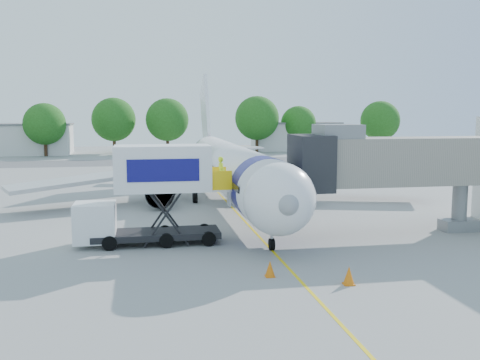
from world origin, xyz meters
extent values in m
plane|color=#959593|center=(0.00, 0.00, 0.00)|extent=(160.00, 160.00, 0.00)
cube|color=yellow|center=(0.00, 0.00, 0.01)|extent=(0.15, 70.00, 0.01)
cube|color=#59595B|center=(0.00, 42.00, 0.00)|extent=(120.00, 10.00, 0.01)
cylinder|color=white|center=(0.00, 3.00, 3.00)|extent=(3.70, 28.00, 3.70)
sphere|color=white|center=(0.00, -11.00, 3.00)|extent=(3.70, 3.70, 3.70)
sphere|color=gray|center=(0.00, -12.55, 3.00)|extent=(1.10, 1.10, 1.10)
cone|color=white|center=(0.00, 20.00, 3.00)|extent=(3.70, 6.00, 3.70)
cube|color=white|center=(0.00, 21.00, 7.20)|extent=(0.35, 7.26, 8.29)
cube|color=#AEB1B3|center=(9.00, 6.50, 2.30)|extent=(16.17, 9.32, 1.42)
cube|color=#AEB1B3|center=(-9.00, 6.50, 2.30)|extent=(16.17, 9.32, 1.42)
cylinder|color=#999BA0|center=(5.50, 4.50, 1.30)|extent=(2.10, 3.60, 2.10)
cylinder|color=#999BA0|center=(-5.50, 4.50, 1.30)|extent=(2.10, 3.60, 2.10)
cube|color=black|center=(0.00, -11.30, 3.45)|extent=(2.60, 1.39, 0.81)
cylinder|color=navy|center=(0.00, -8.00, 3.00)|extent=(3.73, 2.00, 3.73)
cylinder|color=silver|center=(0.00, -9.50, 0.75)|extent=(0.16, 0.16, 1.50)
cylinder|color=black|center=(0.00, -9.50, 0.32)|extent=(0.25, 0.64, 0.64)
cylinder|color=black|center=(2.60, 6.00, 0.45)|extent=(0.35, 0.90, 0.90)
cylinder|color=black|center=(-2.60, 6.00, 0.45)|extent=(0.35, 0.90, 0.90)
cube|color=gray|center=(9.00, -7.00, 4.40)|extent=(13.60, 2.60, 2.80)
cube|color=black|center=(2.90, -7.00, 4.40)|extent=(2.00, 3.20, 3.20)
cube|color=slate|center=(4.50, -7.00, 6.20)|extent=(2.40, 2.40, 0.80)
cylinder|color=slate|center=(12.50, -7.00, 1.50)|extent=(0.90, 0.90, 3.00)
cube|color=slate|center=(12.50, -7.00, 0.35)|extent=(2.20, 1.20, 0.70)
cylinder|color=black|center=(11.60, -7.00, 0.35)|extent=(0.30, 0.70, 0.70)
cylinder|color=black|center=(13.40, -7.00, 0.35)|extent=(0.30, 0.70, 0.70)
cube|color=black|center=(-6.00, -7.00, 0.55)|extent=(7.00, 2.30, 0.35)
cube|color=white|center=(-9.30, -7.00, 1.35)|extent=(2.20, 2.20, 2.10)
cube|color=black|center=(-9.30, -7.00, 1.80)|extent=(1.90, 2.10, 0.70)
cube|color=white|center=(-5.60, -7.00, 4.25)|extent=(5.20, 2.40, 2.50)
cube|color=navy|center=(-5.60, -8.22, 4.25)|extent=(3.80, 0.04, 1.20)
cube|color=silver|center=(-2.45, -7.00, 3.05)|extent=(1.10, 2.20, 0.10)
cube|color=yellow|center=(-2.45, -8.05, 3.60)|extent=(1.10, 0.06, 1.10)
cube|color=yellow|center=(-2.45, -5.95, 3.60)|extent=(1.10, 0.06, 1.10)
cylinder|color=black|center=(-3.20, -8.05, 0.40)|extent=(0.80, 0.25, 0.80)
cylinder|color=black|center=(-3.20, -5.95, 0.40)|extent=(0.80, 0.25, 0.80)
cylinder|color=black|center=(-8.50, -8.05, 0.40)|extent=(0.80, 0.25, 0.80)
cylinder|color=black|center=(-8.50, -5.95, 0.40)|extent=(0.80, 0.25, 0.80)
imported|color=#AFDE17|center=(-2.33, -7.00, 3.96)|extent=(0.58, 0.72, 1.73)
cube|color=white|center=(-2.59, -18.88, 0.64)|extent=(3.34, 1.91, 1.29)
cube|color=navy|center=(-2.59, -18.88, 1.06)|extent=(1.96, 1.71, 0.32)
cylinder|color=black|center=(-3.82, -19.63, 0.32)|extent=(0.66, 0.28, 0.64)
cylinder|color=black|center=(-3.92, -18.35, 0.32)|extent=(0.66, 0.28, 0.64)
cylinder|color=black|center=(-1.25, -19.42, 0.32)|extent=(0.66, 0.28, 0.64)
cylinder|color=black|center=(-1.35, -18.14, 0.32)|extent=(0.66, 0.28, 0.64)
cone|color=orange|center=(-1.16, -13.96, 0.37)|extent=(0.46, 0.46, 0.74)
cube|color=orange|center=(-1.16, -13.96, 0.02)|extent=(0.42, 0.42, 0.04)
cone|color=orange|center=(1.89, -15.65, 0.40)|extent=(0.50, 0.50, 0.80)
cube|color=orange|center=(1.89, -15.65, 0.02)|extent=(0.46, 0.46, 0.05)
cube|color=silver|center=(-28.00, 60.00, 2.50)|extent=(18.00, 8.00, 5.00)
cube|color=slate|center=(-28.00, 60.00, 5.15)|extent=(18.40, 8.40, 0.30)
cube|color=silver|center=(22.00, 62.00, 2.50)|extent=(16.00, 7.00, 5.00)
cube|color=slate|center=(22.00, 62.00, 5.15)|extent=(16.40, 7.40, 0.30)
cylinder|color=#382314|center=(-22.47, 55.73, 1.54)|extent=(0.56, 0.56, 3.07)
sphere|color=#204E15|center=(-22.47, 55.73, 5.29)|extent=(6.83, 6.83, 6.83)
cylinder|color=#382314|center=(-11.65, 60.11, 1.72)|extent=(0.56, 0.56, 3.44)
sphere|color=#204E15|center=(-11.65, 60.11, 5.92)|extent=(7.64, 7.64, 7.64)
cylinder|color=#382314|center=(-2.35, 59.24, 1.70)|extent=(0.56, 0.56, 3.41)
sphere|color=#204E15|center=(-2.35, 59.24, 5.87)|extent=(7.57, 7.57, 7.57)
cylinder|color=#382314|center=(13.63, 58.09, 1.78)|extent=(0.56, 0.56, 3.56)
sphere|color=#204E15|center=(13.63, 58.09, 6.14)|extent=(7.92, 7.92, 7.92)
cylinder|color=#382314|center=(21.90, 59.90, 1.47)|extent=(0.56, 0.56, 2.95)
sphere|color=#204E15|center=(21.90, 59.90, 5.08)|extent=(6.55, 6.55, 6.55)
cylinder|color=#382314|center=(36.74, 56.91, 1.64)|extent=(0.56, 0.56, 3.27)
sphere|color=#204E15|center=(36.74, 56.91, 5.63)|extent=(7.27, 7.27, 7.27)
camera|label=1|loc=(-6.61, -36.51, 7.35)|focal=40.00mm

